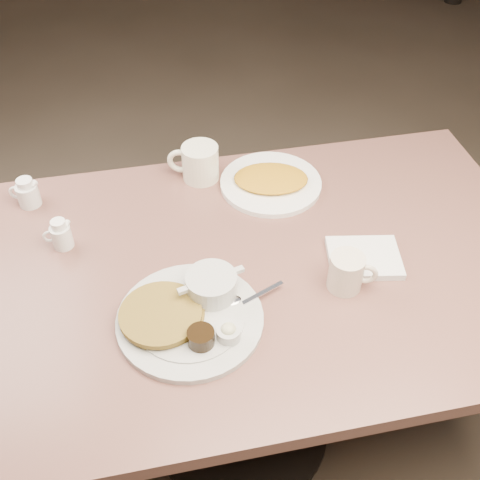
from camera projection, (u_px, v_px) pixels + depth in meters
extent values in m
cube|color=#4C3F33|center=(241.00, 427.00, 1.92)|extent=(7.00, 8.00, 0.02)
cube|color=#84564C|center=(242.00, 273.00, 1.41)|extent=(1.50, 0.90, 0.04)
cylinder|color=black|center=(241.00, 359.00, 1.65)|extent=(0.14, 0.14, 0.69)
cylinder|color=black|center=(241.00, 423.00, 1.90)|extent=(0.56, 0.56, 0.03)
cylinder|color=#B9BAB6|center=(190.00, 319.00, 1.27)|extent=(0.39, 0.39, 0.01)
cylinder|color=#B9BAB6|center=(190.00, 317.00, 1.26)|extent=(0.29, 0.29, 0.00)
cylinder|color=olive|center=(162.00, 315.00, 1.26)|extent=(0.22, 0.22, 0.01)
cylinder|color=olive|center=(160.00, 314.00, 1.25)|extent=(0.22, 0.22, 0.01)
cylinder|color=#B9BAB6|center=(211.00, 285.00, 1.29)|extent=(0.14, 0.14, 0.05)
cube|color=#B9BAB6|center=(183.00, 290.00, 1.26)|extent=(0.03, 0.02, 0.01)
cube|color=#B9BAB6|center=(238.00, 270.00, 1.30)|extent=(0.03, 0.02, 0.01)
ellipsoid|color=beige|center=(205.00, 282.00, 1.28)|extent=(0.06, 0.06, 0.03)
ellipsoid|color=beige|center=(219.00, 281.00, 1.29)|extent=(0.06, 0.06, 0.02)
cylinder|color=black|center=(201.00, 338.00, 1.20)|extent=(0.07, 0.07, 0.04)
cylinder|color=#B9BAB6|center=(229.00, 333.00, 1.22)|extent=(0.06, 0.06, 0.03)
ellipsoid|color=beige|center=(228.00, 329.00, 1.21)|extent=(0.04, 0.04, 0.02)
cube|color=#B1B0B4|center=(260.00, 294.00, 1.31)|extent=(0.12, 0.06, 0.00)
ellipsoid|color=#B1B0B4|center=(233.00, 301.00, 1.29)|extent=(0.04, 0.04, 0.01)
cylinder|color=silver|center=(346.00, 272.00, 1.32)|extent=(0.10, 0.10, 0.09)
cylinder|color=black|center=(348.00, 260.00, 1.29)|extent=(0.08, 0.08, 0.01)
torus|color=silver|center=(366.00, 274.00, 1.32)|extent=(0.06, 0.03, 0.06)
cube|color=white|center=(364.00, 258.00, 1.40)|extent=(0.19, 0.16, 0.02)
cylinder|color=white|center=(200.00, 163.00, 1.61)|extent=(0.13, 0.13, 0.10)
torus|color=white|center=(180.00, 161.00, 1.62)|extent=(0.08, 0.04, 0.07)
cylinder|color=white|center=(62.00, 237.00, 1.43)|extent=(0.06, 0.06, 0.06)
cylinder|color=white|center=(58.00, 224.00, 1.40)|extent=(0.05, 0.05, 0.02)
cone|color=white|center=(67.00, 225.00, 1.40)|extent=(0.02, 0.02, 0.02)
torus|color=white|center=(50.00, 236.00, 1.42)|extent=(0.04, 0.01, 0.04)
cylinder|color=white|center=(28.00, 195.00, 1.54)|extent=(0.07, 0.07, 0.06)
cylinder|color=white|center=(25.00, 183.00, 1.51)|extent=(0.05, 0.05, 0.02)
cone|color=white|center=(33.00, 185.00, 1.51)|extent=(0.02, 0.02, 0.02)
torus|color=white|center=(16.00, 193.00, 1.54)|extent=(0.04, 0.02, 0.04)
cylinder|color=white|center=(271.00, 183.00, 1.61)|extent=(0.33, 0.33, 0.01)
ellipsoid|color=gold|center=(271.00, 178.00, 1.60)|extent=(0.23, 0.18, 0.02)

